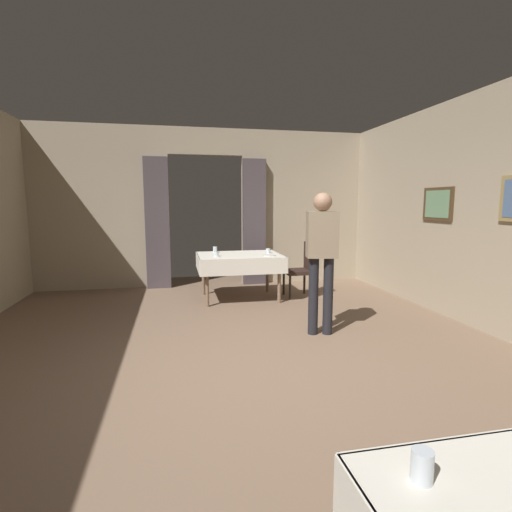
{
  "coord_description": "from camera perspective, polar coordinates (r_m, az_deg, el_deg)",
  "views": [
    {
      "loc": [
        -0.59,
        -3.37,
        1.6
      ],
      "look_at": [
        0.23,
        0.55,
        1.05
      ],
      "focal_mm": 27.15,
      "sensor_mm": 36.0,
      "label": 1
    }
  ],
  "objects": [
    {
      "name": "person_waiter_by_doorway",
      "position": [
        4.69,
        9.66,
        0.68
      ],
      "size": [
        0.39,
        0.28,
        1.72
      ],
      "color": "black",
      "rests_on": "ground"
    },
    {
      "name": "wall_back",
      "position": [
        7.57,
        -7.34,
        7.09
      ],
      "size": [
        6.4,
        0.27,
        3.0
      ],
      "color": "tan",
      "rests_on": "ground"
    },
    {
      "name": "chair_mid_right",
      "position": [
        6.66,
        6.84,
        -1.59
      ],
      "size": [
        0.44,
        0.44,
        0.93
      ],
      "color": "black",
      "rests_on": "ground"
    },
    {
      "name": "plate_mid_b",
      "position": [
        6.28,
        1.93,
        0.11
      ],
      "size": [
        0.22,
        0.22,
        0.01
      ],
      "primitive_type": "cylinder",
      "color": "white",
      "rests_on": "dining_table_mid"
    },
    {
      "name": "glass_mid_d",
      "position": [
        6.56,
        1.81,
        0.77
      ],
      "size": [
        0.08,
        0.08,
        0.09
      ],
      "primitive_type": "cylinder",
      "color": "silver",
      "rests_on": "dining_table_mid"
    },
    {
      "name": "dining_table_mid",
      "position": [
        6.44,
        -2.44,
        -0.53
      ],
      "size": [
        1.39,
        1.05,
        0.75
      ],
      "color": "#7A604C",
      "rests_on": "ground"
    },
    {
      "name": "ground",
      "position": [
        3.78,
        -1.75,
        -17.24
      ],
      "size": [
        10.08,
        10.08,
        0.0
      ],
      "primitive_type": "plane",
      "color": "#7A604C"
    },
    {
      "name": "glass_mid_c",
      "position": [
        6.7,
        -6.05,
        0.96
      ],
      "size": [
        0.07,
        0.07,
        0.1
      ],
      "primitive_type": "cylinder",
      "color": "silver",
      "rests_on": "dining_table_mid"
    },
    {
      "name": "glass_near_d",
      "position": [
        1.44,
        23.28,
        -26.55
      ],
      "size": [
        0.07,
        0.07,
        0.1
      ],
      "primitive_type": "cylinder",
      "color": "silver",
      "rests_on": "dining_table_near"
    },
    {
      "name": "glass_mid_a",
      "position": [
        6.19,
        -5.88,
        0.32
      ],
      "size": [
        0.08,
        0.08,
        0.09
      ],
      "primitive_type": "cylinder",
      "color": "silver",
      "rests_on": "dining_table_mid"
    }
  ]
}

